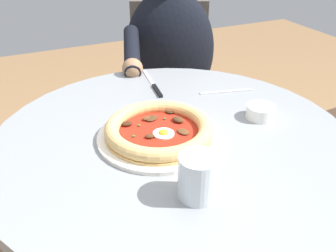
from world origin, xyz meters
TOP-DOWN VIEW (x-y plane):
  - dining_table at (0.00, 0.00)m, footprint 0.89×0.89m
  - pizza_on_plate at (0.04, -0.00)m, footprint 0.30×0.30m
  - water_glass at (0.05, 0.22)m, footprint 0.08×0.08m
  - steak_knife at (-0.07, -0.28)m, footprint 0.04×0.22m
  - ramekin_capers at (-0.25, 0.02)m, footprint 0.07×0.07m
  - fork_utensil at (-0.25, -0.16)m, footprint 0.16×0.05m
  - diner_person at (-0.29, -0.63)m, footprint 0.49×0.47m
  - cafe_chair_diner at (-0.34, -0.76)m, footprint 0.53×0.53m

SIDE VIEW (x-z plane):
  - diner_person at x=-0.29m, z-range -0.07..1.05m
  - cafe_chair_diner at x=-0.34m, z-range 0.10..0.95m
  - dining_table at x=0.00m, z-range 0.20..0.92m
  - fork_utensil at x=-0.25m, z-range 0.72..0.73m
  - steak_knife at x=-0.07m, z-range 0.72..0.73m
  - ramekin_capers at x=-0.25m, z-range 0.73..0.76m
  - pizza_on_plate at x=0.04m, z-range 0.72..0.77m
  - water_glass at x=0.05m, z-range 0.72..0.81m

